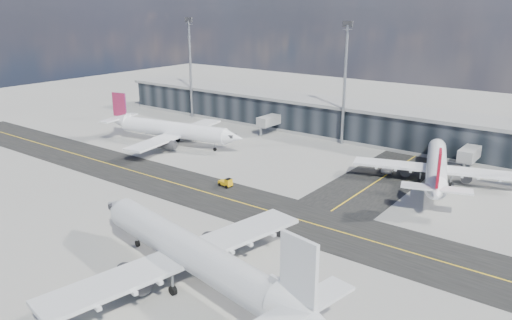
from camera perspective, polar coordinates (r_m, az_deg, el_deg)
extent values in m
plane|color=gray|center=(85.30, -5.45, -5.10)|extent=(300.00, 300.00, 0.00)
cube|color=black|center=(88.06, -3.70, -4.31)|extent=(180.00, 14.00, 0.02)
cube|color=black|center=(104.60, 15.17, -1.34)|extent=(14.00, 50.00, 0.02)
cube|color=yellow|center=(88.05, -3.70, -4.30)|extent=(180.00, 0.25, 0.01)
cube|color=yellow|center=(104.59, 15.17, -1.33)|extent=(0.25, 50.00, 0.01)
cube|color=black|center=(128.12, 11.29, 4.21)|extent=(150.00, 12.00, 8.00)
cube|color=gray|center=(127.21, 11.40, 6.14)|extent=(152.00, 13.00, 0.80)
cube|color=gray|center=(128.97, 11.19, 2.65)|extent=(150.00, 12.20, 0.80)
cube|color=gray|center=(131.33, 1.85, 4.64)|extent=(3.00, 10.00, 2.40)
cylinder|color=gray|center=(127.92, 0.54, 3.24)|extent=(0.60, 0.60, 2.40)
cube|color=gray|center=(111.29, 23.38, 0.82)|extent=(3.00, 10.00, 2.40)
cylinder|color=gray|center=(107.25, 22.57, -0.96)|extent=(0.60, 0.60, 2.40)
cylinder|color=gray|center=(149.24, -7.49, 10.14)|extent=(0.70, 0.70, 28.00)
cube|color=#2D2D30|center=(148.15, -7.71, 15.59)|extent=(2.50, 0.50, 1.40)
cylinder|color=gray|center=(120.05, 10.08, 8.27)|extent=(0.70, 0.70, 28.00)
cube|color=#2D2D30|center=(118.69, 10.45, 15.05)|extent=(2.50, 0.50, 1.40)
cylinder|color=white|center=(120.98, -9.42, 3.45)|extent=(29.00, 8.68, 3.84)
cone|color=white|center=(112.27, -2.69, 2.58)|extent=(5.38, 4.60, 3.84)
cone|color=white|center=(131.33, -15.37, 4.42)|extent=(6.32, 4.76, 3.84)
cube|color=white|center=(120.65, -9.03, 2.97)|extent=(10.28, 32.94, 0.48)
cylinder|color=#2D2D30|center=(124.92, -7.11, 3.05)|extent=(4.34, 2.86, 2.21)
cylinder|color=#2D2D30|center=(115.93, -10.29, 1.76)|extent=(4.34, 2.86, 2.21)
cube|color=silver|center=(124.73, -7.12, 3.39)|extent=(1.96, 0.70, 0.77)
cube|color=silver|center=(115.73, -10.31, 2.13)|extent=(1.96, 0.70, 0.77)
cube|color=#771D4A|center=(130.21, -15.35, 6.13)|extent=(4.04, 1.11, 5.95)
cube|color=white|center=(131.21, -15.39, 4.67)|extent=(4.61, 11.80, 0.34)
cube|color=#2D2D30|center=(112.40, -2.91, 2.80)|extent=(2.25, 2.41, 0.67)
cylinder|color=gray|center=(115.36, -4.74, 1.57)|extent=(0.27, 0.27, 1.92)
cylinder|color=black|center=(115.56, -4.73, 1.22)|extent=(0.91, 0.48, 0.86)
cylinder|color=black|center=(124.59, -8.92, 2.31)|extent=(1.12, 0.65, 1.05)
cylinder|color=black|center=(120.17, -10.52, 1.67)|extent=(1.12, 0.65, 1.05)
cylinder|color=white|center=(99.30, 19.94, -0.61)|extent=(11.56, 26.93, 3.61)
cone|color=white|center=(114.07, 20.00, 1.65)|extent=(4.80, 5.39, 3.61)
cone|color=white|center=(84.13, 19.89, -3.40)|extent=(5.07, 6.25, 3.61)
cube|color=white|center=(100.42, 19.89, -0.94)|extent=(30.65, 13.51, 0.45)
cylinder|color=#2D2D30|center=(101.61, 16.80, -1.02)|extent=(3.12, 4.24, 2.08)
cylinder|color=#2D2D30|center=(101.85, 22.87, -1.63)|extent=(3.12, 4.24, 2.08)
cube|color=silver|center=(101.39, 16.83, -0.63)|extent=(0.89, 1.83, 0.72)
cube|color=silver|center=(101.63, 22.92, -1.24)|extent=(0.89, 1.83, 0.72)
cube|color=#A90B1F|center=(83.35, 20.16, -0.86)|extent=(1.52, 3.74, 5.60)
cube|color=white|center=(83.94, 19.93, -3.06)|extent=(11.10, 5.66, 0.32)
cube|color=#2D2D30|center=(113.54, 20.02, 1.77)|extent=(2.44, 2.32, 0.63)
cylinder|color=gray|center=(110.40, 19.85, -0.21)|extent=(0.27, 0.27, 1.81)
cylinder|color=black|center=(110.59, 19.81, -0.54)|extent=(0.55, 0.87, 0.81)
cylinder|color=black|center=(99.37, 18.20, -2.31)|extent=(0.73, 1.08, 0.99)
cylinder|color=black|center=(99.49, 21.31, -2.62)|extent=(0.73, 1.08, 0.99)
cylinder|color=silver|center=(61.45, -7.71, -10.25)|extent=(31.66, 9.80, 4.19)
cone|color=silver|center=(75.51, -15.56, -5.33)|extent=(5.91, 5.07, 4.19)
cone|color=silver|center=(49.21, 5.24, -16.99)|extent=(6.94, 5.26, 4.19)
cube|color=silver|center=(62.71, -8.23, -10.76)|extent=(11.59, 35.97, 0.52)
cylinder|color=#2D2D30|center=(61.29, -13.71, -13.06)|extent=(4.76, 3.17, 2.41)
cylinder|color=#2D2D30|center=(67.25, -4.24, -9.67)|extent=(4.76, 3.17, 2.41)
cube|color=silver|center=(60.87, -13.77, -12.38)|extent=(2.14, 0.79, 0.84)
cube|color=silver|center=(66.88, -4.26, -9.04)|extent=(2.14, 0.79, 0.84)
cube|color=silver|center=(47.17, 4.91, -12.33)|extent=(4.41, 1.26, 6.49)
cube|color=silver|center=(48.86, 5.26, -16.39)|extent=(5.16, 12.89, 0.37)
cube|color=#2D2D30|center=(74.92, -15.40, -5.15)|extent=(2.48, 2.65, 0.73)
cylinder|color=gray|center=(72.42, -13.42, -8.71)|extent=(0.29, 0.29, 2.09)
cylinder|color=black|center=(72.76, -13.38, -9.27)|extent=(0.99, 0.53, 0.94)
cylinder|color=black|center=(60.99, -9.47, -14.49)|extent=(1.23, 0.72, 1.15)
cylinder|color=black|center=(64.06, -4.67, -12.61)|extent=(1.23, 0.72, 1.15)
cube|color=#D9A00B|center=(93.03, -3.52, -2.65)|extent=(2.86, 1.56, 0.64)
cube|color=#D9A00B|center=(92.27, -3.17, -2.42)|extent=(1.12, 1.29, 0.82)
cube|color=black|center=(92.16, -3.17, -2.23)|extent=(1.03, 1.23, 0.23)
cylinder|color=black|center=(92.92, -2.86, -2.90)|extent=(0.66, 0.29, 0.64)
cylinder|color=black|center=(92.15, -3.39, -3.09)|extent=(0.66, 0.29, 0.64)
cylinder|color=black|center=(94.16, -3.64, -2.64)|extent=(0.66, 0.29, 0.64)
cylinder|color=black|center=(93.40, -4.17, -2.82)|extent=(0.66, 0.29, 0.64)
imported|color=white|center=(104.54, 14.89, -0.96)|extent=(2.69, 4.87, 1.29)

